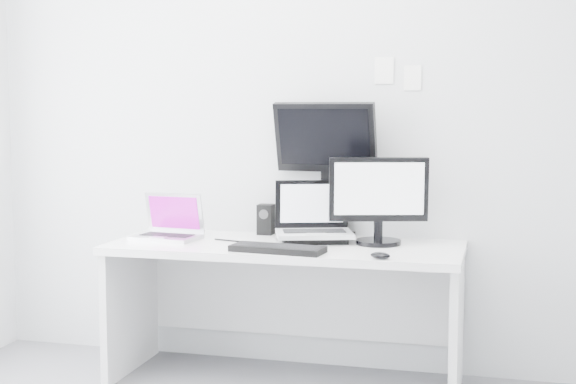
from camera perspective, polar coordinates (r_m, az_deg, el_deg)
name	(u,v)px	position (r m, az deg, el deg)	size (l,w,h in m)	color
back_wall	(301,121)	(4.51, 0.94, 4.89)	(3.60, 3.60, 0.00)	silver
desk	(285,314)	(4.31, -0.19, -8.40)	(1.80, 0.70, 0.73)	white
macbook	(166,216)	(4.40, -8.45, -1.64)	(0.34, 0.25, 0.25)	silver
speaker	(266,219)	(4.54, -1.54, -1.90)	(0.08, 0.08, 0.17)	black
dell_laptop	(314,211)	(4.27, 1.83, -1.32)	(0.39, 0.30, 0.33)	silver
rear_monitor	(326,168)	(4.42, 2.66, 1.66)	(0.55, 0.20, 0.74)	black
samsung_monitor	(379,199)	(4.21, 6.29, -0.51)	(0.50, 0.23, 0.46)	black
keyboard	(278,249)	(4.00, -0.72, -3.94)	(0.46, 0.16, 0.03)	black
mouse	(380,256)	(3.84, 6.39, -4.38)	(0.10, 0.06, 0.03)	black
wall_note_0	(384,70)	(4.43, 6.65, 8.33)	(0.10, 0.00, 0.14)	white
wall_note_1	(413,78)	(4.41, 8.60, 7.80)	(0.09, 0.00, 0.13)	white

